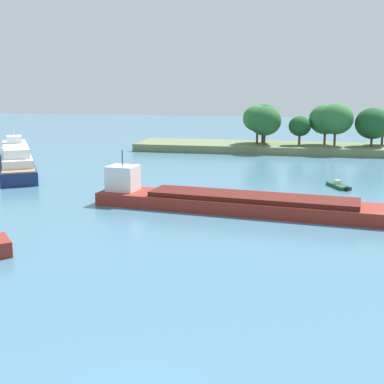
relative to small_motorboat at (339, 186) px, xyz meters
The scene contains 4 objects.
treeline_island 36.27m from the small_motorboat, 97.13° to the left, with size 63.88×12.89×9.65m.
small_motorboat is the anchor object (origin of this frame).
white_riverboat 46.37m from the small_motorboat, behind, with size 15.37×20.60×6.90m.
cargo_barge 19.40m from the small_motorboat, 128.35° to the right, with size 31.39×8.72×5.97m.
Camera 1 is at (6.23, -17.61, 13.12)m, focal length 48.12 mm.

